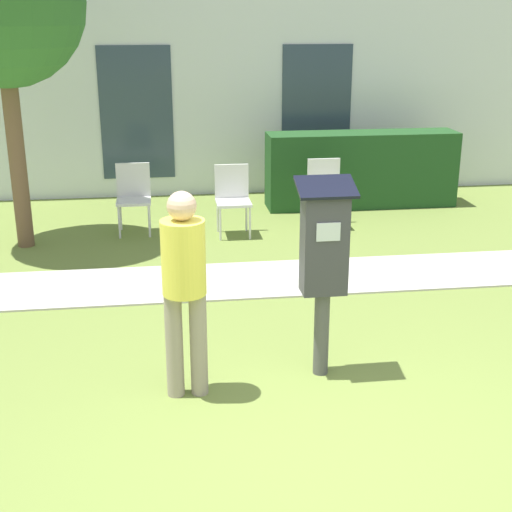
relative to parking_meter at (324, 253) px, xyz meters
name	(u,v)px	position (x,y,z in m)	size (l,w,h in m)	color
ground_plane	(337,456)	(-0.14, -1.13, -1.02)	(40.00, 40.00, 0.00)	olive
sidewalk	(265,279)	(-0.14, 2.15, -1.01)	(12.00, 1.10, 0.02)	#B7B2A8
building_facade	(227,91)	(-0.14, 6.23, 0.58)	(10.00, 0.26, 3.20)	silver
parking_meter	(324,253)	(0.00, 0.00, 0.00)	(0.44, 0.31, 1.59)	#4C4C4C
person_standing	(184,279)	(-1.07, -0.19, -0.09)	(0.32, 0.32, 1.58)	gray
outdoor_chair_left	(134,193)	(-1.57, 4.18, -0.49)	(0.44, 0.44, 0.90)	silver
outdoor_chair_middle	(233,194)	(-0.30, 3.92, -0.49)	(0.44, 0.44, 0.90)	silver
outdoor_chair_right	(325,187)	(0.98, 4.14, -0.49)	(0.44, 0.44, 0.90)	silver
hedge_row	(361,169)	(1.74, 5.10, -0.47)	(2.81, 0.60, 1.10)	#1E471E
tree	(0,4)	(-2.91, 3.74, 1.83)	(1.90, 1.90, 3.82)	brown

